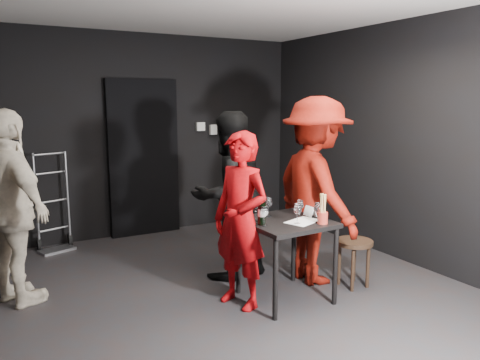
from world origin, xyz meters
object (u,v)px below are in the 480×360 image
woman_black (228,183)px  man_maroon (316,168)px  server_red (241,216)px  bystander_cream (11,192)px  breadstick_cup (323,209)px  hand_truck (55,232)px  stool (354,249)px  tasting_table (286,231)px  wine_bottle (262,213)px

woman_black → man_maroon: man_maroon is taller
server_red → bystander_cream: size_ratio=0.79×
man_maroon → bystander_cream: size_ratio=1.12×
man_maroon → breadstick_cup: 0.64m
hand_truck → woman_black: size_ratio=0.61×
bystander_cream → breadstick_cup: 2.74m
hand_truck → woman_black: woman_black is taller
stool → server_red: server_red is taller
tasting_table → woman_black: size_ratio=0.38×
tasting_table → stool: tasting_table is taller
hand_truck → breadstick_cup: size_ratio=4.17×
stool → wine_bottle: wine_bottle is taller
hand_truck → tasting_table: (1.66, -2.57, 0.43)m
stool → woman_black: size_ratio=0.24×
wine_bottle → bystander_cream: bearing=149.8°
hand_truck → man_maroon: bearing=-64.8°
server_red → woman_black: size_ratio=0.83×
hand_truck → man_maroon: 3.32m
tasting_table → stool: (0.76, -0.08, -0.27)m
breadstick_cup → hand_truck: bearing=123.6°
hand_truck → stool: size_ratio=2.56×
tasting_table → stool: bearing=-6.2°
tasting_table → bystander_cream: size_ratio=0.36×
tasting_table → man_maroon: man_maroon is taller
bystander_cream → wine_bottle: bystander_cream is taller
bystander_cream → wine_bottle: 2.21m
hand_truck → tasting_table: 3.09m
hand_truck → woman_black: (1.47, -1.80, 0.76)m
hand_truck → wine_bottle: bearing=-79.7°
man_maroon → wine_bottle: 0.88m
tasting_table → stool: size_ratio=1.60×
tasting_table → bystander_cream: bystander_cream is taller
stool → server_red: 1.27m
woman_black → man_maroon: bearing=134.8°
tasting_table → bystander_cream: 2.46m
hand_truck → tasting_table: size_ratio=1.61×
hand_truck → wine_bottle: 3.01m
tasting_table → breadstick_cup: bearing=-49.3°
man_maroon → breadstick_cup: size_ratio=8.01×
stool → breadstick_cup: bearing=-162.9°
man_maroon → stool: bearing=-138.5°
hand_truck → bystander_cream: bearing=-126.9°
woman_black → man_maroon: (0.70, -0.53, 0.17)m
tasting_table → breadstick_cup: size_ratio=2.59×
hand_truck → tasting_table: bearing=-75.0°
stool → man_maroon: bearing=126.8°
hand_truck → woman_black: 2.45m
woman_black → bystander_cream: bearing=-17.2°
server_red → man_maroon: size_ratio=0.71×
tasting_table → wine_bottle: size_ratio=2.67×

